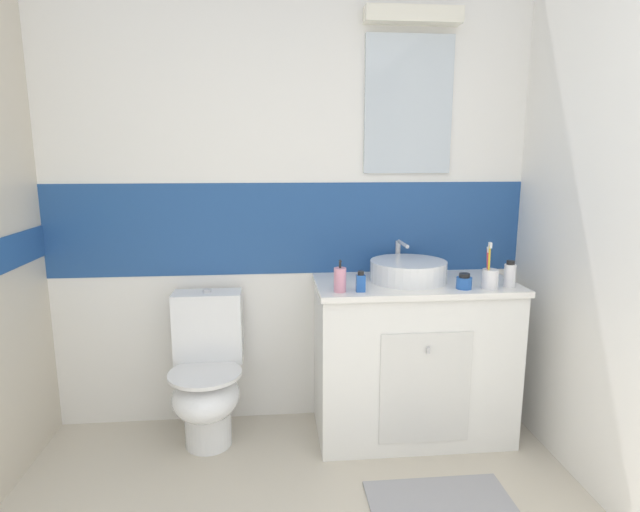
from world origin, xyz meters
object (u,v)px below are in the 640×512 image
(sink_basin, at_px, (408,270))
(toothbrush_cup, at_px, (490,278))
(perfume_flask_small, at_px, (361,282))
(toilet, at_px, (207,375))
(soap_dispenser, at_px, (340,280))
(hair_gel_jar, at_px, (464,282))
(lotion_bottle_short, at_px, (510,275))

(sink_basin, distance_m, toothbrush_cup, 0.41)
(sink_basin, xyz_separation_m, perfume_flask_small, (-0.29, -0.20, -0.01))
(toilet, xyz_separation_m, soap_dispenser, (0.67, -0.18, 0.54))
(toothbrush_cup, bearing_deg, hair_gel_jar, 176.14)
(toothbrush_cup, relative_size, hair_gel_jar, 3.01)
(toilet, bearing_deg, perfume_flask_small, -13.89)
(perfume_flask_small, bearing_deg, hair_gel_jar, 1.05)
(lotion_bottle_short, height_order, perfume_flask_small, lotion_bottle_short)
(toothbrush_cup, relative_size, perfume_flask_small, 2.27)
(toothbrush_cup, height_order, hair_gel_jar, toothbrush_cup)
(soap_dispenser, distance_m, perfume_flask_small, 0.10)
(toilet, height_order, perfume_flask_small, perfume_flask_small)
(toilet, bearing_deg, soap_dispenser, -14.96)
(toilet, relative_size, soap_dispenser, 5.03)
(soap_dispenser, bearing_deg, sink_basin, 26.03)
(toilet, bearing_deg, toothbrush_cup, -7.64)
(sink_basin, distance_m, soap_dispenser, 0.43)
(sink_basin, bearing_deg, toilet, -179.54)
(sink_basin, bearing_deg, perfume_flask_small, -145.16)
(lotion_bottle_short, bearing_deg, sink_basin, 159.99)
(toothbrush_cup, relative_size, soap_dispenser, 1.47)
(soap_dispenser, bearing_deg, lotion_bottle_short, 1.07)
(toothbrush_cup, bearing_deg, toilet, 172.36)
(sink_basin, bearing_deg, toothbrush_cup, -28.96)
(toilet, bearing_deg, sink_basin, 0.46)
(toilet, xyz_separation_m, lotion_bottle_short, (1.53, -0.16, 0.54))
(sink_basin, xyz_separation_m, hair_gel_jar, (0.23, -0.19, -0.02))
(soap_dispenser, relative_size, lotion_bottle_short, 1.19)
(toothbrush_cup, height_order, perfume_flask_small, toothbrush_cup)
(sink_basin, xyz_separation_m, toothbrush_cup, (0.36, -0.20, -0.00))
(sink_basin, relative_size, lotion_bottle_short, 3.30)
(toothbrush_cup, bearing_deg, perfume_flask_small, -179.92)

